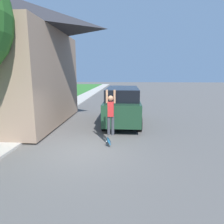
{
  "coord_description": "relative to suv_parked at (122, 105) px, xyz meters",
  "views": [
    {
      "loc": [
        1.76,
        -7.41,
        3.05
      ],
      "look_at": [
        1.07,
        2.38,
        1.12
      ],
      "focal_mm": 32.0,
      "sensor_mm": 36.0,
      "label": 1
    }
  ],
  "objects": [
    {
      "name": "ground_plane",
      "position": [
        -1.55,
        -4.48,
        -1.17
      ],
      "size": [
        120.0,
        120.0,
        0.0
      ],
      "primitive_type": "plane",
      "color": "#54514F"
    },
    {
      "name": "skateboard",
      "position": [
        -0.51,
        -3.73,
        -1.01
      ],
      "size": [
        0.26,
        0.81,
        0.28
      ],
      "color": "#236B99",
      "rests_on": "ground_plane"
    },
    {
      "name": "sidewalk",
      "position": [
        -5.15,
        1.52,
        -1.12
      ],
      "size": [
        1.8,
        80.0,
        0.1
      ],
      "color": "#ADA89E",
      "rests_on": "ground_plane"
    },
    {
      "name": "skateboarder",
      "position": [
        -0.42,
        -3.71,
        0.26
      ],
      "size": [
        0.41,
        0.22,
        1.93
      ],
      "color": "#38383D",
      "rests_on": "ground_plane"
    },
    {
      "name": "car_down_street",
      "position": [
        -0.68,
        13.93,
        -0.49
      ],
      "size": [
        1.88,
        4.42,
        1.38
      ],
      "color": "maroon",
      "rests_on": "ground_plane"
    },
    {
      "name": "suv_parked",
      "position": [
        0.0,
        0.0,
        0.0
      ],
      "size": [
        2.14,
        5.02,
        2.18
      ],
      "color": "#193823",
      "rests_on": "ground_plane"
    }
  ]
}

